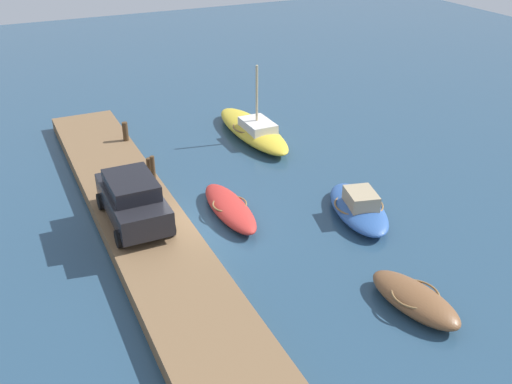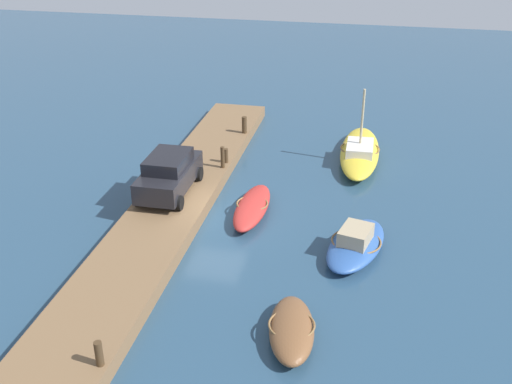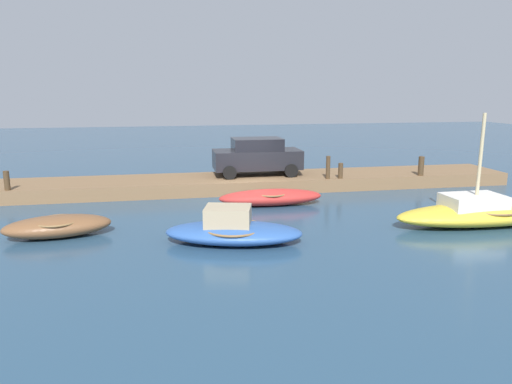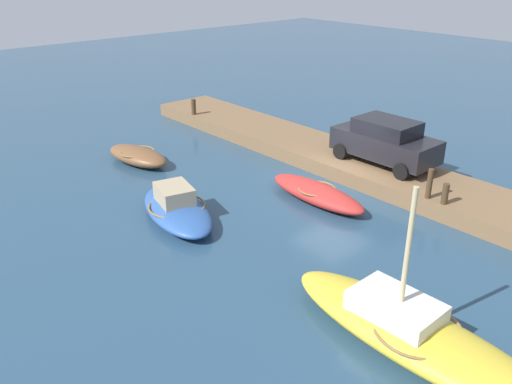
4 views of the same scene
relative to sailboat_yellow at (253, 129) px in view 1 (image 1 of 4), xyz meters
The scene contains 10 objects.
ground_plane 9.45m from the sailboat_yellow, 37.95° to the right, with size 84.00×84.00×0.00m, color navy.
dock_platform 10.69m from the sailboat_yellow, 45.87° to the right, with size 26.11×3.12×0.60m, color brown.
sailboat_yellow is the anchor object (origin of this frame).
rowboat_brown 14.71m from the sailboat_yellow, ahead, with size 3.54×1.93×0.70m.
motorboat_blue 9.13m from the sailboat_yellow, ahead, with size 4.63×2.87×1.16m.
rowboat_red 8.09m from the sailboat_yellow, 31.50° to the right, with size 4.33×1.41×0.67m.
mooring_post_west 6.47m from the sailboat_yellow, 98.98° to the right, with size 0.27×0.27×0.92m, color #47331E.
mooring_post_mid_west 7.09m from the sailboat_yellow, 64.13° to the right, with size 0.22×0.22×0.72m, color #47331E.
mooring_post_mid_east 7.40m from the sailboat_yellow, 59.80° to the right, with size 0.19×0.19×1.07m, color #47331E.
parked_car 10.52m from the sailboat_yellow, 49.74° to the right, with size 4.20×2.07×1.79m.
Camera 1 is at (18.23, -6.10, 11.78)m, focal length 41.20 mm.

